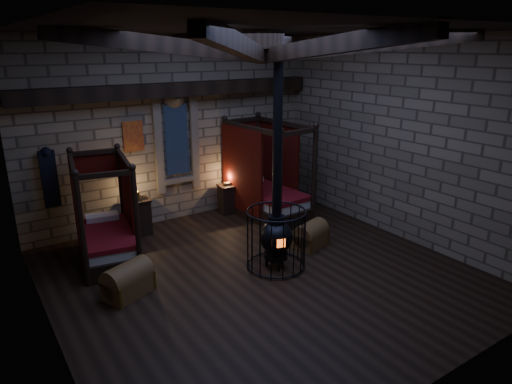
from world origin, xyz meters
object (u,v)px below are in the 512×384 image
stove (276,234)px  bed_right (265,193)px  bed_left (106,235)px  trunk_left (128,281)px  trunk_right (311,235)px

stove → bed_right: bearing=77.5°
bed_left → trunk_left: bed_left is taller
bed_left → bed_right: 3.93m
bed_left → trunk_left: size_ratio=2.22×
trunk_left → trunk_right: trunk_left is taller
trunk_right → bed_left: bearing=136.4°
trunk_right → stove: bearing=179.4°
bed_right → trunk_left: size_ratio=2.46×
bed_right → trunk_right: bearing=-101.8°
trunk_left → stove: size_ratio=0.23×
stove → trunk_left: bearing=-173.5°
bed_right → stove: 2.77m
trunk_left → bed_right: bearing=1.3°
bed_left → stove: (2.50, -2.13, 0.17)m
bed_right → trunk_left: bearing=-159.8°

